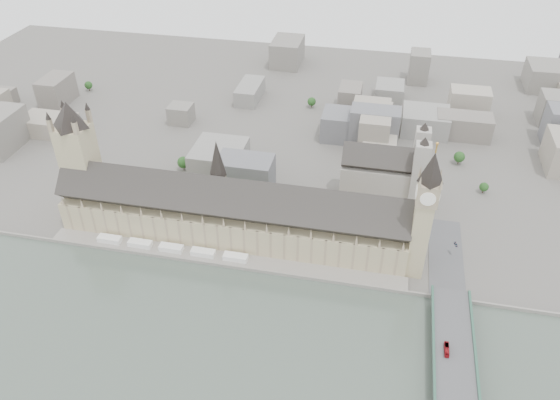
% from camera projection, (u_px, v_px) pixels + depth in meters
% --- Properties ---
extents(ground, '(900.00, 900.00, 0.00)m').
position_uv_depth(ground, '(225.00, 253.00, 409.83)').
color(ground, '#595651').
rests_on(ground, ground).
extents(embankment_wall, '(600.00, 1.50, 3.00)m').
position_uv_depth(embankment_wall, '(219.00, 265.00, 397.04)').
color(embankment_wall, gray).
rests_on(embankment_wall, ground).
extents(river_terrace, '(270.00, 15.00, 2.00)m').
position_uv_depth(river_terrace, '(222.00, 259.00, 403.29)').
color(river_terrace, gray).
rests_on(river_terrace, ground).
extents(terrace_tents, '(118.00, 7.00, 4.00)m').
position_uv_depth(terrace_tents, '(171.00, 248.00, 408.69)').
color(terrace_tents, white).
rests_on(terrace_tents, river_terrace).
extents(palace_of_westminster, '(265.00, 40.73, 55.44)m').
position_uv_depth(palace_of_westminster, '(231.00, 214.00, 412.25)').
color(palace_of_westminster, tan).
rests_on(palace_of_westminster, ground).
extents(elizabeth_tower, '(17.00, 17.00, 107.50)m').
position_uv_depth(elizabeth_tower, '(425.00, 208.00, 359.02)').
color(elizabeth_tower, tan).
rests_on(elizabeth_tower, ground).
extents(victoria_tower, '(30.00, 30.00, 100.00)m').
position_uv_depth(victoria_tower, '(79.00, 155.00, 418.91)').
color(victoria_tower, tan).
rests_on(victoria_tower, ground).
extents(central_tower, '(13.00, 13.00, 48.00)m').
position_uv_depth(central_tower, '(218.00, 169.00, 398.41)').
color(central_tower, tan).
rests_on(central_tower, ground).
extents(westminster_bridge, '(25.00, 325.00, 10.25)m').
position_uv_depth(westminster_bridge, '(454.00, 385.00, 309.95)').
color(westminster_bridge, '#474749').
rests_on(westminster_bridge, ground).
extents(westminster_abbey, '(68.00, 36.00, 64.00)m').
position_uv_depth(westminster_abbey, '(385.00, 175.00, 451.97)').
color(westminster_abbey, '#ABA499').
rests_on(westminster_abbey, ground).
extents(city_skyline_inland, '(720.00, 360.00, 38.00)m').
position_uv_depth(city_skyline_inland, '(289.00, 94.00, 593.46)').
color(city_skyline_inland, gray).
rests_on(city_skyline_inland, ground).
extents(park_trees, '(110.00, 30.00, 15.00)m').
position_uv_depth(park_trees, '(234.00, 198.00, 454.83)').
color(park_trees, '#1B3F16').
rests_on(park_trees, ground).
extents(red_bus_north, '(2.58, 10.96, 3.05)m').
position_uv_depth(red_bus_north, '(447.00, 349.00, 322.27)').
color(red_bus_north, maroon).
rests_on(red_bus_north, westminster_bridge).
extents(car_approach, '(3.37, 5.27, 1.42)m').
position_uv_depth(car_approach, '(456.00, 244.00, 401.32)').
color(car_approach, gray).
rests_on(car_approach, westminster_bridge).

